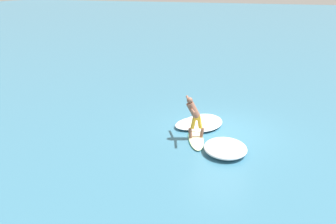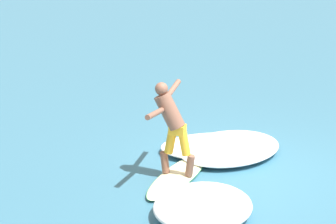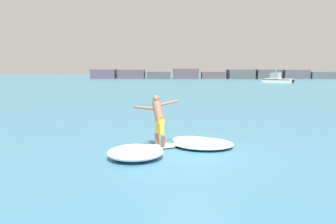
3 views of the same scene
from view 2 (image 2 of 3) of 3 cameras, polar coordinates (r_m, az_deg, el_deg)
ground_plane at (r=13.80m, az=5.75°, el=-4.49°), size 200.00×200.00×0.00m
surfboard at (r=13.60m, az=0.74°, el=-4.57°), size 2.21×1.27×0.23m
surfer at (r=13.21m, az=0.23°, el=-0.66°), size 1.42×0.92×1.61m
wave_foam_at_tail at (r=14.55m, az=4.42°, el=-2.61°), size 2.19×1.80×0.23m
wave_foam_at_nose at (r=14.61m, az=3.43°, el=-2.47°), size 2.35×2.20×0.23m
wave_foam_beside at (r=12.29m, az=2.51°, el=-6.79°), size 2.01×1.93×0.36m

